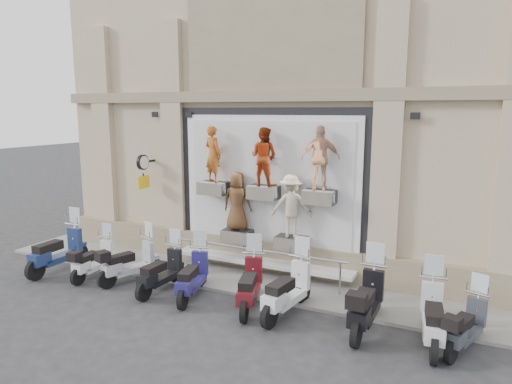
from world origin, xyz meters
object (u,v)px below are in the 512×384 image
guard_rail (254,265)px  scooter_g (287,280)px  clock_sign_bracket (143,167)px  scooter_c (130,254)px  scooter_j (467,316)px  scooter_a (57,242)px  scooter_h (367,291)px  scooter_e (192,267)px  scooter_i (434,305)px  scooter_b (94,253)px  scooter_f (250,275)px  scooter_d (161,263)px

guard_rail → scooter_g: size_ratio=2.49×
clock_sign_bracket → guard_rail: bearing=-6.8°
guard_rail → scooter_c: (-2.98, -1.35, 0.29)m
scooter_g → scooter_j: (3.59, 0.04, -0.14)m
scooter_a → scooter_h: scooter_a is taller
scooter_e → scooter_i: bearing=-12.9°
guard_rail → scooter_h: scooter_h is taller
scooter_a → scooter_g: bearing=1.1°
scooter_h → guard_rail: bearing=157.4°
scooter_b → scooter_c: (1.09, 0.17, 0.07)m
scooter_b → scooter_f: 4.67m
scooter_a → scooter_b: (1.27, 0.09, -0.16)m
scooter_h → scooter_j: 1.87m
scooter_b → scooter_h: size_ratio=0.81×
scooter_f → scooter_i: (3.91, 0.04, 0.01)m
scooter_d → scooter_e: size_ratio=0.97×
clock_sign_bracket → scooter_d: clock_sign_bracket is taller
scooter_f → scooter_c: bearing=161.2°
clock_sign_bracket → scooter_a: bearing=-124.7°
clock_sign_bracket → scooter_d: size_ratio=0.56×
scooter_c → scooter_d: 1.17m
scooter_f → scooter_g: (0.90, 0.03, 0.03)m
scooter_c → scooter_d: size_ratio=1.03×
scooter_d → scooter_i: scooter_i is taller
scooter_c → scooter_g: bearing=17.3°
scooter_c → scooter_e: bearing=13.7°
clock_sign_bracket → scooter_h: bearing=-14.7°
scooter_a → scooter_f: 5.94m
scooter_d → scooter_a: bearing=-176.6°
guard_rail → scooter_e: 1.80m
guard_rail → scooter_b: scooter_b is taller
scooter_i → scooter_e: bearing=173.6°
scooter_c → guard_rail: bearing=42.8°
scooter_b → scooter_e: bearing=-2.6°
scooter_b → scooter_h: scooter_h is taller
scooter_b → scooter_c: size_ratio=0.91×
guard_rail → scooter_j: size_ratio=2.98×
guard_rail → scooter_e: bearing=-121.0°
clock_sign_bracket → scooter_i: (8.41, -1.90, -1.99)m
scooter_c → scooter_h: 6.20m
scooter_e → scooter_i: 5.42m
clock_sign_bracket → scooter_e: bearing=-33.7°
scooter_e → scooter_h: bearing=-12.1°
clock_sign_bracket → scooter_c: 2.89m
scooter_h → scooter_d: bearing=-177.5°
scooter_e → scooter_h: (4.14, 0.13, 0.09)m
scooter_e → scooter_g: 2.42m
scooter_c → scooter_h: (6.20, -0.05, 0.09)m
scooter_f → scooter_h: size_ratio=0.94×
clock_sign_bracket → scooter_f: size_ratio=0.52×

